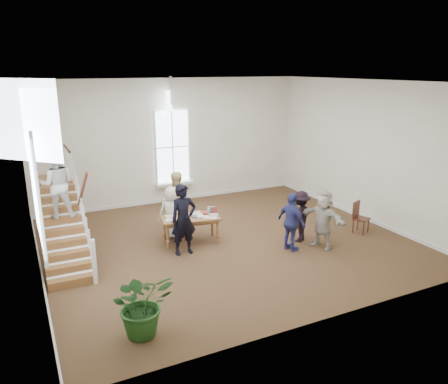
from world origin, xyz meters
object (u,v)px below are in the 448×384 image
library_table (191,220)px  woman_cluster_a (292,222)px  elderly_woman (172,212)px  person_yellow (176,201)px  police_officer (184,220)px  woman_cluster_b (300,216)px  woman_cluster_c (323,219)px  side_chair (359,215)px  floor_plant (143,304)px

library_table → woman_cluster_a: 2.84m
elderly_woman → person_yellow: size_ratio=0.83×
police_officer → woman_cluster_b: police_officer is taller
person_yellow → woman_cluster_a: size_ratio=1.13×
person_yellow → woman_cluster_b: 3.77m
library_table → woman_cluster_b: (2.85, -1.28, 0.07)m
woman_cluster_c → side_chair: woman_cluster_c is taller
woman_cluster_b → library_table: bearing=-55.1°
library_table → elderly_woman: (-0.36, 0.60, 0.09)m
woman_cluster_c → person_yellow: bearing=-151.0°
library_table → woman_cluster_b: woman_cluster_b is taller
elderly_woman → woman_cluster_c: 4.33m
woman_cluster_c → side_chair: (1.73, 0.45, -0.30)m
library_table → floor_plant: 4.54m
woman_cluster_a → woman_cluster_c: (0.90, -0.20, 0.01)m
woman_cluster_b → side_chair: (2.03, -0.20, -0.21)m
woman_cluster_a → side_chair: woman_cluster_a is taller
person_yellow → woman_cluster_a: person_yellow is taller
woman_cluster_a → floor_plant: (-4.73, -2.07, -0.18)m
library_table → woman_cluster_a: (2.25, -1.73, 0.14)m
woman_cluster_a → woman_cluster_c: bearing=-114.4°
floor_plant → side_chair: bearing=17.5°
police_officer → woman_cluster_c: police_officer is taller
floor_plant → woman_cluster_c: bearing=18.4°
woman_cluster_c → side_chair: bearing=86.7°
police_officer → person_yellow: size_ratio=1.05×
police_officer → woman_cluster_a: bearing=-23.6°
side_chair → woman_cluster_a: bearing=162.1°
elderly_woman → floor_plant: (-2.12, -4.40, -0.13)m
woman_cluster_a → woman_cluster_b: bearing=-65.0°
police_officer → person_yellow: police_officer is taller
woman_cluster_b → woman_cluster_c: 0.72m
floor_plant → side_chair: size_ratio=1.33×
woman_cluster_c → floor_plant: bearing=-89.3°
library_table → woman_cluster_b: size_ratio=1.16×
woman_cluster_a → library_table: bearing=40.6°
library_table → side_chair: (4.88, -1.48, -0.15)m
woman_cluster_b → floor_plant: bearing=-5.6°
library_table → woman_cluster_a: size_ratio=1.06×
woman_cluster_c → elderly_woman: bearing=-143.5°
police_officer → floor_plant: bearing=-124.5°
library_table → side_chair: side_chair is taller
library_table → woman_cluster_a: bearing=-27.7°
library_table → woman_cluster_c: (3.15, -1.93, 0.15)m
library_table → side_chair: bearing=-7.1°
woman_cluster_b → woman_cluster_c: woman_cluster_c is taller
library_table → floor_plant: bearing=-113.4°
library_table → floor_plant: (-2.48, -3.80, -0.04)m
police_officer → elderly_woman: (0.10, 1.25, -0.20)m
police_officer → woman_cluster_b: 3.38m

